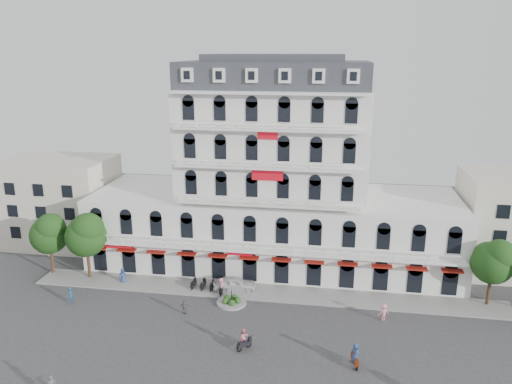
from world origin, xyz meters
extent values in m
plane|color=#38383A|center=(0.00, 0.00, 0.00)|extent=(120.00, 120.00, 0.00)
cube|color=gray|center=(0.00, 9.00, 0.08)|extent=(53.00, 4.00, 0.16)
cube|color=silver|center=(0.00, 18.00, 4.50)|extent=(45.00, 14.00, 9.00)
cube|color=silver|center=(0.00, 18.00, 15.50)|extent=(22.00, 12.00, 13.00)
cube|color=#2D3035|center=(0.00, 18.00, 23.50)|extent=(21.56, 11.76, 3.00)
cube|color=#2D3035|center=(0.00, 18.00, 25.40)|extent=(15.84, 8.64, 0.80)
cube|color=maroon|center=(0.00, 10.50, 3.50)|extent=(40.50, 1.00, 0.15)
cube|color=#B50B19|center=(0.00, 11.88, 13.00)|extent=(3.50, 0.10, 1.40)
cube|color=beige|center=(-30.00, 20.00, 6.00)|extent=(14.00, 10.00, 12.00)
cylinder|color=gray|center=(-3.00, 6.00, 0.12)|extent=(3.20, 3.20, 0.24)
cylinder|color=black|center=(-3.00, 6.00, 0.90)|extent=(0.08, 0.08, 1.40)
sphere|color=#274F1A|center=(-2.30, 6.00, 0.45)|extent=(0.70, 0.70, 0.70)
sphere|color=#274F1A|center=(-2.78, 6.66, 0.45)|extent=(0.70, 0.70, 0.70)
sphere|color=#274F1A|center=(-3.56, 6.42, 0.45)|extent=(0.70, 0.70, 0.70)
sphere|color=#274F1A|center=(-3.57, 5.60, 0.45)|extent=(0.70, 0.70, 0.70)
sphere|color=#274F1A|center=(-2.80, 5.33, 0.45)|extent=(0.70, 0.70, 0.70)
cylinder|color=#382314|center=(-26.00, 10.00, 1.76)|extent=(0.36, 0.36, 3.52)
sphere|color=#1D3E13|center=(-26.00, 10.00, 4.96)|extent=(4.48, 4.48, 4.48)
sphere|color=#1D3E13|center=(-25.50, 9.70, 6.00)|extent=(3.52, 3.52, 3.52)
sphere|color=#1D3E13|center=(-26.40, 10.30, 5.60)|extent=(3.20, 3.20, 3.20)
cylinder|color=#382314|center=(-21.00, 9.50, 1.87)|extent=(0.36, 0.36, 3.74)
sphere|color=#1D3E13|center=(-21.00, 9.50, 5.27)|extent=(4.76, 4.76, 4.76)
sphere|color=#1D3E13|center=(-20.50, 9.20, 6.38)|extent=(3.74, 3.74, 3.74)
sphere|color=#1D3E13|center=(-21.40, 9.80, 5.95)|extent=(3.40, 3.40, 3.40)
cylinder|color=#382314|center=(24.00, 10.00, 1.72)|extent=(0.36, 0.36, 3.43)
sphere|color=#1D3E13|center=(24.00, 10.00, 4.84)|extent=(4.37, 4.37, 4.37)
sphere|color=#1D3E13|center=(24.50, 9.70, 5.85)|extent=(3.43, 3.43, 3.43)
sphere|color=#1D3E13|center=(23.60, 10.30, 5.46)|extent=(3.12, 3.12, 3.12)
imported|color=silver|center=(-3.29, 9.09, 0.82)|extent=(5.11, 2.80, 1.65)
cube|color=black|center=(-0.12, -2.15, 0.55)|extent=(1.27, 1.34, 0.35)
torus|color=black|center=(0.25, -1.74, 0.28)|extent=(0.49, 0.52, 0.60)
torus|color=black|center=(-0.49, -2.56, 0.28)|extent=(0.49, 0.52, 0.60)
imported|color=pink|center=(-0.12, -2.15, 1.28)|extent=(1.01, 1.02, 1.66)
cube|color=#642711|center=(9.73, -3.11, 0.55)|extent=(0.70, 1.54, 0.35)
torus|color=black|center=(9.60, -2.58, 0.28)|extent=(0.26, 0.61, 0.60)
torus|color=black|center=(9.86, -3.64, 0.28)|extent=(0.26, 0.61, 0.60)
imported|color=navy|center=(9.73, -3.11, 1.33)|extent=(0.75, 0.97, 1.76)
cube|color=black|center=(-4.55, 7.84, 0.55)|extent=(0.54, 1.53, 0.35)
torus|color=black|center=(-4.48, 7.29, 0.28)|extent=(0.19, 0.61, 0.60)
torus|color=black|center=(-4.62, 8.39, 0.28)|extent=(0.19, 0.61, 0.60)
imported|color=pink|center=(-4.55, 7.84, 1.21)|extent=(0.69, 1.05, 1.52)
imported|color=navy|center=(-16.53, 8.85, 0.92)|extent=(1.05, 0.88, 1.84)
imported|color=#5A5960|center=(-7.33, 3.18, 0.79)|extent=(1.00, 0.61, 1.58)
imported|color=pink|center=(12.79, 5.10, 0.90)|extent=(1.34, 1.13, 1.79)
imported|color=navy|center=(-20.00, 3.35, 0.94)|extent=(0.68, 0.80, 1.87)
camera|label=1|loc=(7.20, -41.17, 26.22)|focal=35.00mm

